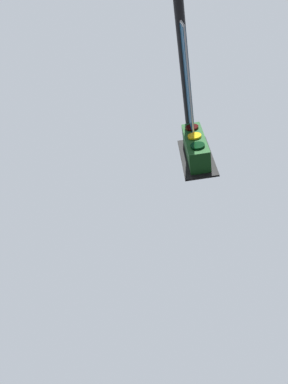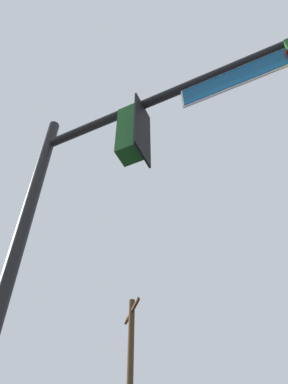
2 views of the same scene
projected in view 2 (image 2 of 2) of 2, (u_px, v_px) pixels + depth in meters
signal_pole_near at (141, 162)px, 5.12m from camera, size 4.92×0.70×7.48m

